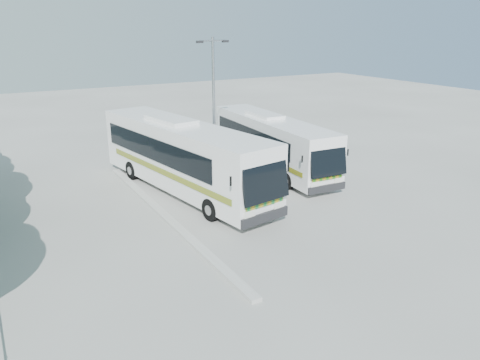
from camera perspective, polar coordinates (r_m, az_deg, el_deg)
ground at (r=20.87m, az=-1.24°, el=-5.20°), size 100.00×100.00×0.00m
kerb_divider at (r=21.65m, az=-9.17°, el=-4.32°), size 0.40×16.00×0.15m
coach_main at (r=24.28m, az=-6.93°, el=2.98°), size 4.61×13.08×3.56m
coach_adjacent at (r=28.06m, az=3.91°, el=4.66°), size 2.90×11.32×3.11m
lamppost at (r=25.14m, az=-3.21°, el=9.09°), size 1.90×0.40×7.78m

